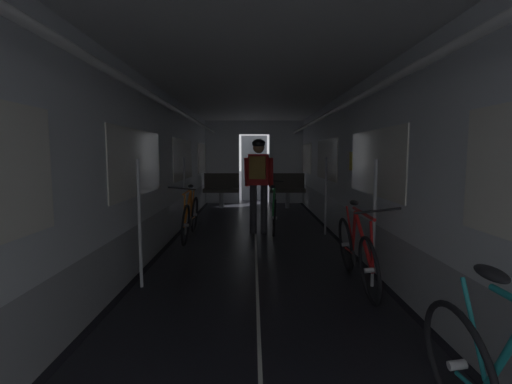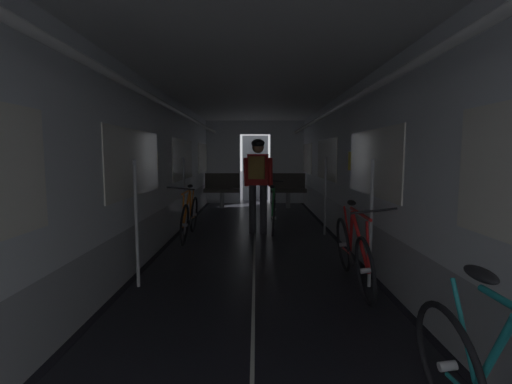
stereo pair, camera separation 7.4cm
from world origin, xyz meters
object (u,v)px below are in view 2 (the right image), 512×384
Objects in this scene: bench_seat_far_right at (290,187)px; person_cyclist_aisle at (260,176)px; bicycle_green_in_aisle at (275,211)px; bench_seat_far_left at (224,187)px; bicycle_red at (355,252)px; bicycle_orange at (191,216)px.

bench_seat_far_right is 3.43m from person_cyclist_aisle.
bench_seat_far_right is 0.58× the size of bicycle_green_in_aisle.
bench_seat_far_right is (1.80, 0.00, 0.00)m from bench_seat_far_left.
bicycle_orange is (-2.23, 2.27, 0.00)m from bicycle_red.
bicycle_red is at bearing -68.39° from person_cyclist_aisle.
person_cyclist_aisle is (1.19, 0.36, 0.69)m from bicycle_orange.
bicycle_orange is 1.00× the size of bicycle_green_in_aisle.
person_cyclist_aisle is at bearing 111.61° from bicycle_red.
bicycle_red is at bearing -88.03° from bench_seat_far_right.
bench_seat_far_left is 3.28m from bicycle_green_in_aisle.
person_cyclist_aisle is 0.80m from bicycle_green_in_aisle.
bench_seat_far_left is at bearing 108.69° from bicycle_red.
person_cyclist_aisle reaches higher than bench_seat_far_right.
bicycle_orange is (-2.03, -3.65, -0.18)m from bench_seat_far_right.
bicycle_green_in_aisle is at bearing 104.32° from bicycle_red.
bicycle_green_in_aisle is (-0.54, -3.02, -0.18)m from bench_seat_far_right.
bench_seat_far_left is 1.80m from bench_seat_far_right.
bench_seat_far_left is 3.46m from person_cyclist_aisle.
bench_seat_far_right is at bearing 75.69° from person_cyclist_aisle.
bicycle_green_in_aisle is (1.26, -3.02, -0.18)m from bench_seat_far_left.
bicycle_red is 1.00× the size of bicycle_orange.
person_cyclist_aisle reaches higher than bicycle_red.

